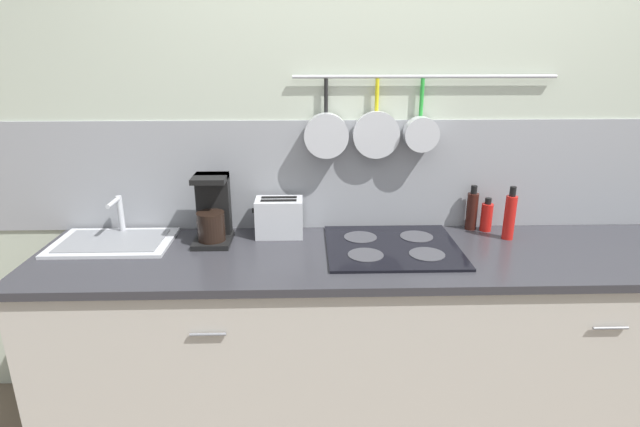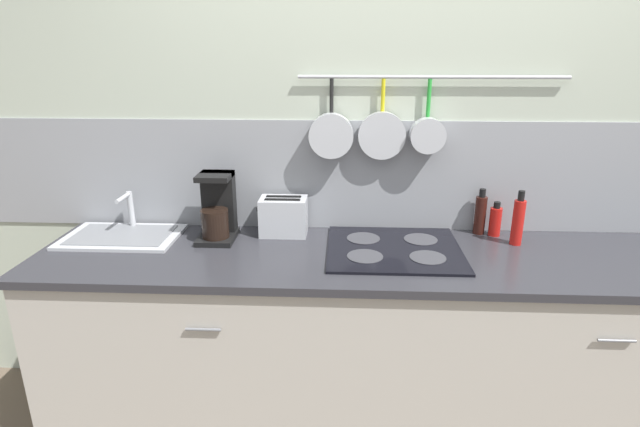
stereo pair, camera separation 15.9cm
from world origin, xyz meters
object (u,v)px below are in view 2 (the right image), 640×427
Objects in this scene: toaster at (283,216)px; bottle_hot_sauce at (518,221)px; bottle_dish_soap at (495,221)px; coffee_maker at (217,211)px; bottle_vinegar at (480,214)px.

toaster is 1.08m from bottle_hot_sauce.
bottle_hot_sauce is (1.08, -0.08, 0.02)m from toaster.
coffee_maker is at bearing -175.90° from bottle_dish_soap.
toaster is 1.07× the size of bottle_vinegar.
toaster is at bearing 175.97° from bottle_hot_sauce.
bottle_dish_soap is at bearing 4.10° from coffee_maker.
bottle_hot_sauce reaches higher than bottle_dish_soap.
bottle_dish_soap is 0.66× the size of bottle_hot_sauce.
bottle_hot_sauce reaches higher than bottle_vinegar.
bottle_vinegar is at bearing 161.01° from bottle_dish_soap.
bottle_vinegar is 1.34× the size of bottle_dish_soap.
coffee_maker is 1.38m from bottle_hot_sauce.
bottle_hot_sauce is at bearing -4.03° from toaster.
toaster is 0.94m from bottle_vinegar.
bottle_hot_sauce is (0.07, -0.11, 0.04)m from bottle_dish_soap.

